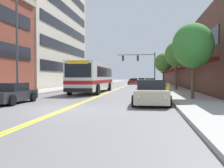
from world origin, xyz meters
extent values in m
plane|color=slate|center=(0.00, 37.00, 0.00)|extent=(240.00, 240.00, 0.00)
cube|color=#9E9B96|center=(-7.13, 37.00, 0.08)|extent=(3.26, 106.00, 0.16)
cube|color=#9E9B96|center=(7.13, 37.00, 0.08)|extent=(3.26, 106.00, 0.16)
cube|color=yellow|center=(-0.10, 37.00, 0.00)|extent=(0.14, 106.00, 0.01)
cube|color=yellow|center=(0.10, 37.00, 0.00)|extent=(0.14, 106.00, 0.01)
cube|color=beige|center=(-15.01, 27.63, 14.00)|extent=(12.00, 23.12, 28.00)
cube|color=black|center=(-8.97, 27.63, 3.11)|extent=(0.08, 21.27, 1.40)
cube|color=black|center=(-8.97, 27.63, 6.22)|extent=(0.08, 21.27, 1.40)
cube|color=black|center=(-8.97, 27.63, 9.33)|extent=(0.08, 21.27, 1.40)
cube|color=black|center=(-8.97, 27.63, 12.44)|extent=(0.08, 21.27, 1.40)
cube|color=brown|center=(13.01, 37.00, 3.73)|extent=(8.00, 68.00, 7.46)
cube|color=maroon|center=(8.46, 37.00, 2.90)|extent=(1.10, 61.20, 0.24)
cube|color=black|center=(8.97, 37.00, 4.63)|extent=(0.08, 61.20, 1.40)
cube|color=silver|center=(-1.61, 13.35, 1.68)|extent=(2.49, 11.06, 2.65)
cube|color=#B21919|center=(-1.61, 13.35, 1.15)|extent=(2.51, 11.08, 0.32)
cube|color=black|center=(-1.61, 13.90, 2.10)|extent=(2.52, 8.63, 0.96)
cube|color=black|center=(-1.61, 7.80, 2.15)|extent=(2.24, 0.04, 1.17)
cube|color=yellow|center=(-1.61, 7.79, 2.82)|extent=(1.79, 0.06, 0.28)
cube|color=black|center=(-1.61, 7.78, 0.53)|extent=(2.44, 0.08, 0.32)
cylinder|color=black|center=(-2.88, 9.59, 0.50)|extent=(0.30, 1.00, 1.00)
cylinder|color=black|center=(-0.33, 9.59, 0.50)|extent=(0.30, 1.00, 1.00)
cylinder|color=black|center=(-2.88, 16.39, 0.50)|extent=(0.30, 1.00, 1.00)
cylinder|color=black|center=(-0.33, 16.39, 0.50)|extent=(0.30, 1.00, 1.00)
cube|color=#38383D|center=(-4.39, 31.23, 0.53)|extent=(1.72, 4.46, 0.69)
cube|color=black|center=(-4.39, 31.41, 1.11)|extent=(1.48, 1.96, 0.48)
cylinder|color=black|center=(-5.27, 29.85, 0.33)|extent=(0.22, 0.66, 0.66)
cylinder|color=black|center=(-3.50, 29.85, 0.33)|extent=(0.22, 0.66, 0.66)
cylinder|color=black|center=(-5.27, 32.61, 0.33)|extent=(0.22, 0.66, 0.66)
cylinder|color=black|center=(-3.50, 32.61, 0.33)|extent=(0.22, 0.66, 0.66)
sphere|color=silver|center=(-4.99, 28.98, 0.56)|extent=(0.16, 0.16, 0.16)
sphere|color=silver|center=(-3.78, 28.98, 0.56)|extent=(0.16, 0.16, 0.16)
cube|color=red|center=(-5.01, 33.47, 0.56)|extent=(0.18, 0.04, 0.10)
cube|color=red|center=(-3.77, 33.47, 0.56)|extent=(0.18, 0.04, 0.10)
cube|color=#232328|center=(-4.35, 2.14, 0.47)|extent=(1.93, 4.10, 0.59)
cube|color=black|center=(-4.35, 2.30, 1.01)|extent=(1.66, 1.80, 0.49)
cylinder|color=black|center=(-3.36, 0.87, 0.32)|extent=(0.22, 0.63, 0.63)
cylinder|color=black|center=(-5.34, 3.41, 0.32)|extent=(0.22, 0.63, 0.63)
cylinder|color=black|center=(-3.36, 3.41, 0.32)|extent=(0.22, 0.63, 0.63)
cube|color=red|center=(-5.05, 4.19, 0.50)|extent=(0.18, 0.04, 0.10)
cube|color=red|center=(-3.66, 4.19, 0.50)|extent=(0.18, 0.04, 0.10)
cube|color=#475675|center=(-4.28, 23.66, 0.47)|extent=(1.81, 4.42, 0.58)
cube|color=black|center=(-4.28, 23.84, 0.98)|extent=(1.55, 1.94, 0.42)
cylinder|color=black|center=(-5.21, 22.29, 0.33)|extent=(0.22, 0.66, 0.66)
cylinder|color=black|center=(-3.36, 22.29, 0.33)|extent=(0.22, 0.66, 0.66)
cylinder|color=black|center=(-5.21, 25.03, 0.33)|extent=(0.22, 0.66, 0.66)
cylinder|color=black|center=(-3.36, 25.03, 0.33)|extent=(0.22, 0.66, 0.66)
sphere|color=silver|center=(-4.92, 21.43, 0.50)|extent=(0.16, 0.16, 0.16)
sphere|color=silver|center=(-3.65, 21.43, 0.50)|extent=(0.16, 0.16, 0.16)
cube|color=red|center=(-4.93, 25.88, 0.50)|extent=(0.18, 0.04, 0.10)
cube|color=red|center=(-3.63, 25.88, 0.50)|extent=(0.18, 0.04, 0.10)
cube|color=beige|center=(4.27, 2.86, 0.54)|extent=(1.83, 4.59, 0.72)
cube|color=black|center=(4.27, 3.05, 1.17)|extent=(1.57, 2.02, 0.54)
cylinder|color=black|center=(3.34, 1.44, 0.32)|extent=(0.22, 0.64, 0.64)
cylinder|color=black|center=(5.21, 1.44, 0.32)|extent=(0.22, 0.64, 0.64)
cylinder|color=black|center=(3.34, 4.29, 0.32)|extent=(0.22, 0.64, 0.64)
cylinder|color=black|center=(5.21, 4.29, 0.32)|extent=(0.22, 0.64, 0.64)
sphere|color=silver|center=(3.63, 0.55, 0.57)|extent=(0.16, 0.16, 0.16)
sphere|color=silver|center=(4.91, 0.55, 0.57)|extent=(0.16, 0.16, 0.16)
cube|color=red|center=(3.61, 5.17, 0.57)|extent=(0.18, 0.04, 0.10)
cube|color=red|center=(4.93, 5.17, 0.57)|extent=(0.18, 0.04, 0.10)
cube|color=white|center=(4.32, 15.66, 0.50)|extent=(1.71, 4.51, 0.62)
cube|color=black|center=(4.32, 15.84, 1.05)|extent=(1.47, 1.99, 0.50)
cylinder|color=black|center=(3.44, 14.26, 0.34)|extent=(0.22, 0.68, 0.68)
cylinder|color=black|center=(5.20, 14.26, 0.34)|extent=(0.22, 0.68, 0.68)
cylinder|color=black|center=(3.44, 17.06, 0.34)|extent=(0.22, 0.68, 0.68)
cylinder|color=black|center=(5.20, 17.06, 0.34)|extent=(0.22, 0.68, 0.68)
sphere|color=silver|center=(3.72, 13.39, 0.53)|extent=(0.16, 0.16, 0.16)
sphere|color=silver|center=(4.92, 13.39, 0.53)|extent=(0.16, 0.16, 0.16)
cube|color=red|center=(3.70, 17.93, 0.53)|extent=(0.18, 0.04, 0.10)
cube|color=red|center=(4.94, 17.93, 0.53)|extent=(0.18, 0.04, 0.10)
cube|color=#19234C|center=(4.41, 34.36, 0.48)|extent=(1.90, 4.64, 0.59)
cube|color=black|center=(4.41, 34.54, 1.02)|extent=(1.63, 2.04, 0.49)
cylinder|color=black|center=(3.44, 32.92, 0.33)|extent=(0.22, 0.65, 0.65)
cylinder|color=black|center=(5.38, 32.92, 0.33)|extent=(0.22, 0.65, 0.65)
cylinder|color=black|center=(3.44, 35.80, 0.33)|extent=(0.22, 0.65, 0.65)
cylinder|color=black|center=(5.38, 35.80, 0.33)|extent=(0.22, 0.65, 0.65)
sphere|color=silver|center=(3.74, 32.02, 0.51)|extent=(0.16, 0.16, 0.16)
sphere|color=silver|center=(5.07, 32.02, 0.51)|extent=(0.16, 0.16, 0.16)
cube|color=red|center=(3.72, 36.69, 0.51)|extent=(0.18, 0.04, 0.10)
cube|color=red|center=(5.09, 36.69, 0.51)|extent=(0.18, 0.04, 0.10)
cube|color=#BCAD89|center=(4.37, 27.27, 0.54)|extent=(1.76, 4.47, 0.72)
cube|color=black|center=(4.37, 27.45, 1.15)|extent=(1.51, 1.97, 0.50)
cylinder|color=black|center=(3.47, 25.89, 0.33)|extent=(0.22, 0.66, 0.66)
cylinder|color=black|center=(5.27, 25.89, 0.33)|extent=(0.22, 0.66, 0.66)
cylinder|color=black|center=(3.47, 28.66, 0.33)|extent=(0.22, 0.66, 0.66)
cylinder|color=black|center=(5.27, 28.66, 0.33)|extent=(0.22, 0.66, 0.66)
sphere|color=silver|center=(3.76, 25.02, 0.58)|extent=(0.16, 0.16, 0.16)
sphere|color=silver|center=(4.99, 25.02, 0.58)|extent=(0.16, 0.16, 0.16)
cube|color=red|center=(3.74, 29.52, 0.58)|extent=(0.18, 0.04, 0.10)
cube|color=red|center=(5.01, 29.52, 0.58)|extent=(0.18, 0.04, 0.10)
cube|color=black|center=(0.67, 49.82, 0.47)|extent=(1.71, 4.47, 0.58)
cube|color=black|center=(0.67, 50.00, 1.02)|extent=(1.47, 1.97, 0.52)
cylinder|color=black|center=(-0.20, 48.44, 0.32)|extent=(0.22, 0.65, 0.65)
cylinder|color=black|center=(1.55, 48.44, 0.32)|extent=(0.22, 0.65, 0.65)
cylinder|color=black|center=(-0.20, 51.21, 0.32)|extent=(0.22, 0.65, 0.65)
cylinder|color=black|center=(1.55, 51.21, 0.32)|extent=(0.22, 0.65, 0.65)
sphere|color=silver|center=(0.07, 47.57, 0.50)|extent=(0.16, 0.16, 0.16)
sphere|color=silver|center=(1.27, 47.57, 0.50)|extent=(0.16, 0.16, 0.16)
cube|color=red|center=(0.06, 52.07, 0.50)|extent=(0.18, 0.04, 0.10)
cube|color=red|center=(1.29, 52.07, 0.50)|extent=(0.18, 0.04, 0.10)
cube|color=maroon|center=(0.92, 41.36, 0.48)|extent=(1.92, 4.01, 0.62)
cube|color=black|center=(0.92, 41.52, 0.99)|extent=(1.65, 1.77, 0.41)
cylinder|color=black|center=(-0.06, 40.11, 0.31)|extent=(0.22, 0.62, 0.62)
cylinder|color=black|center=(1.90, 40.11, 0.31)|extent=(0.22, 0.62, 0.62)
cylinder|color=black|center=(-0.06, 42.60, 0.31)|extent=(0.22, 0.62, 0.62)
cylinder|color=black|center=(1.90, 42.60, 0.31)|extent=(0.22, 0.62, 0.62)
sphere|color=silver|center=(0.25, 39.33, 0.51)|extent=(0.16, 0.16, 0.16)
sphere|color=silver|center=(1.59, 39.33, 0.51)|extent=(0.16, 0.16, 0.16)
cube|color=red|center=(0.23, 43.38, 0.51)|extent=(0.18, 0.04, 0.10)
cube|color=red|center=(1.61, 43.38, 0.51)|extent=(0.18, 0.04, 0.10)
cube|color=#B7B7BC|center=(2.23, 58.44, 0.51)|extent=(1.91, 4.60, 0.65)
cube|color=black|center=(2.23, 58.63, 1.07)|extent=(1.64, 2.02, 0.47)
cylinder|color=black|center=(1.25, 57.02, 0.34)|extent=(0.22, 0.67, 0.67)
cylinder|color=black|center=(3.20, 57.02, 0.34)|extent=(0.22, 0.67, 0.67)
cylinder|color=black|center=(1.25, 59.87, 0.34)|extent=(0.22, 0.67, 0.67)
cylinder|color=black|center=(3.20, 59.87, 0.34)|extent=(0.22, 0.67, 0.67)
sphere|color=silver|center=(1.56, 56.12, 0.54)|extent=(0.16, 0.16, 0.16)
sphere|color=silver|center=(2.90, 56.12, 0.54)|extent=(0.16, 0.16, 0.16)
cube|color=red|center=(1.54, 60.75, 0.54)|extent=(0.18, 0.04, 0.10)
cube|color=red|center=(2.91, 60.75, 0.54)|extent=(0.18, 0.04, 0.10)
cylinder|color=#47474C|center=(5.20, 31.48, 2.90)|extent=(0.18, 0.18, 5.80)
cylinder|color=#47474C|center=(1.97, 31.48, 5.45)|extent=(6.46, 0.11, 0.11)
cube|color=black|center=(2.29, 31.48, 4.85)|extent=(0.34, 0.26, 0.92)
sphere|color=red|center=(2.29, 31.32, 5.13)|extent=(0.18, 0.18, 0.18)
sphere|color=yellow|center=(2.29, 31.32, 4.85)|extent=(0.18, 0.18, 0.18)
sphere|color=green|center=(2.29, 31.32, 4.58)|extent=(0.18, 0.18, 0.18)
cylinder|color=black|center=(2.29, 31.48, 5.38)|extent=(0.02, 0.02, 0.14)
cube|color=black|center=(-0.29, 31.48, 4.85)|extent=(0.34, 0.26, 0.92)
sphere|color=red|center=(-0.29, 31.32, 5.13)|extent=(0.18, 0.18, 0.18)
sphere|color=yellow|center=(-0.29, 31.32, 4.85)|extent=(0.18, 0.18, 0.18)
sphere|color=green|center=(-0.29, 31.32, 4.58)|extent=(0.18, 0.18, 0.18)
cylinder|color=black|center=(-0.29, 31.48, 5.38)|extent=(0.02, 0.02, 0.14)
cylinder|color=#47474C|center=(-5.30, 4.93, 4.70)|extent=(0.16, 0.16, 9.41)
cylinder|color=brown|center=(7.04, 5.34, 1.35)|extent=(0.23, 0.23, 2.39)
ellipsoid|color=#387F33|center=(7.04, 5.34, 3.70)|extent=(2.73, 2.73, 3.00)
cylinder|color=brown|center=(7.33, 17.90, 1.65)|extent=(0.28, 0.28, 2.98)
ellipsoid|color=#42752D|center=(7.33, 17.90, 4.27)|extent=(2.64, 2.64, 2.91)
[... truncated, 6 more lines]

